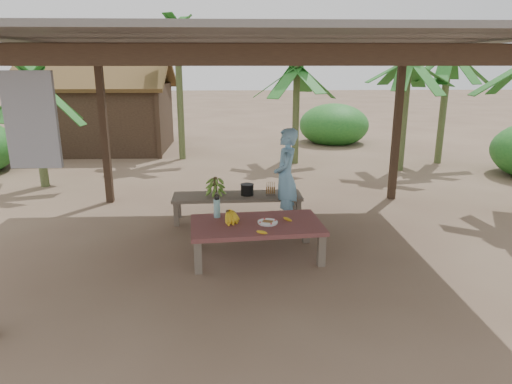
{
  "coord_description": "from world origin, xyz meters",
  "views": [
    {
      "loc": [
        -0.3,
        -6.4,
        2.64
      ],
      "look_at": [
        -0.02,
        0.06,
        0.8
      ],
      "focal_mm": 32.0,
      "sensor_mm": 36.0,
      "label": 1
    }
  ],
  "objects_px": {
    "cooking_pot": "(247,190)",
    "woman": "(286,177)",
    "plate": "(268,222)",
    "water_flask": "(217,208)",
    "bench": "(237,198)",
    "work_table": "(256,227)",
    "ripe_banana_bunch": "(227,216)"
  },
  "relations": [
    {
      "from": "bench",
      "to": "water_flask",
      "type": "relative_size",
      "value": 6.5
    },
    {
      "from": "plate",
      "to": "ripe_banana_bunch",
      "type": "bearing_deg",
      "value": 171.84
    },
    {
      "from": "work_table",
      "to": "water_flask",
      "type": "bearing_deg",
      "value": 148.32
    },
    {
      "from": "ripe_banana_bunch",
      "to": "cooking_pot",
      "type": "xyz_separation_m",
      "value": [
        0.31,
        1.52,
        -0.05
      ]
    },
    {
      "from": "water_flask",
      "to": "bench",
      "type": "bearing_deg",
      "value": 77.29
    },
    {
      "from": "plate",
      "to": "water_flask",
      "type": "relative_size",
      "value": 0.82
    },
    {
      "from": "work_table",
      "to": "plate",
      "type": "xyz_separation_m",
      "value": [
        0.16,
        -0.04,
        0.08
      ]
    },
    {
      "from": "plate",
      "to": "woman",
      "type": "xyz_separation_m",
      "value": [
        0.39,
        1.37,
        0.29
      ]
    },
    {
      "from": "plate",
      "to": "water_flask",
      "type": "height_order",
      "value": "water_flask"
    },
    {
      "from": "bench",
      "to": "cooking_pot",
      "type": "height_order",
      "value": "cooking_pot"
    },
    {
      "from": "work_table",
      "to": "woman",
      "type": "height_order",
      "value": "woman"
    },
    {
      "from": "plate",
      "to": "cooking_pot",
      "type": "distance_m",
      "value": 1.62
    },
    {
      "from": "cooking_pot",
      "to": "bench",
      "type": "bearing_deg",
      "value": 179.51
    },
    {
      "from": "bench",
      "to": "water_flask",
      "type": "distance_m",
      "value": 1.35
    },
    {
      "from": "woman",
      "to": "work_table",
      "type": "bearing_deg",
      "value": -14.33
    },
    {
      "from": "work_table",
      "to": "ripe_banana_bunch",
      "type": "bearing_deg",
      "value": 168.16
    },
    {
      "from": "cooking_pot",
      "to": "woman",
      "type": "distance_m",
      "value": 0.73
    },
    {
      "from": "work_table",
      "to": "ripe_banana_bunch",
      "type": "height_order",
      "value": "ripe_banana_bunch"
    },
    {
      "from": "ripe_banana_bunch",
      "to": "woman",
      "type": "height_order",
      "value": "woman"
    },
    {
      "from": "water_flask",
      "to": "woman",
      "type": "relative_size",
      "value": 0.21
    },
    {
      "from": "work_table",
      "to": "water_flask",
      "type": "xyz_separation_m",
      "value": [
        -0.55,
        0.27,
        0.21
      ]
    },
    {
      "from": "work_table",
      "to": "woman",
      "type": "distance_m",
      "value": 1.49
    },
    {
      "from": "work_table",
      "to": "woman",
      "type": "xyz_separation_m",
      "value": [
        0.54,
        1.34,
        0.38
      ]
    },
    {
      "from": "bench",
      "to": "cooking_pot",
      "type": "distance_m",
      "value": 0.23
    },
    {
      "from": "bench",
      "to": "plate",
      "type": "relative_size",
      "value": 7.94
    },
    {
      "from": "ripe_banana_bunch",
      "to": "cooking_pot",
      "type": "relative_size",
      "value": 1.44
    },
    {
      "from": "bench",
      "to": "water_flask",
      "type": "height_order",
      "value": "water_flask"
    },
    {
      "from": "plate",
      "to": "cooking_pot",
      "type": "height_order",
      "value": "cooking_pot"
    },
    {
      "from": "woman",
      "to": "bench",
      "type": "bearing_deg",
      "value": -98.35
    },
    {
      "from": "ripe_banana_bunch",
      "to": "cooking_pot",
      "type": "bearing_deg",
      "value": 78.43
    },
    {
      "from": "work_table",
      "to": "ripe_banana_bunch",
      "type": "relative_size",
      "value": 6.04
    },
    {
      "from": "work_table",
      "to": "plate",
      "type": "bearing_deg",
      "value": -18.22
    }
  ]
}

